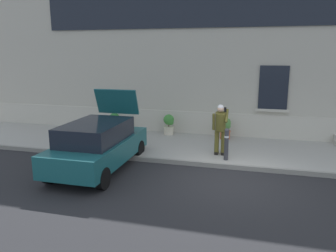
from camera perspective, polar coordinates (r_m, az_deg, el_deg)
ground_plane at (r=9.65m, az=10.42°, el=-9.14°), size 80.00×80.00×0.00m
sidewalk at (r=12.27m, az=11.52°, el=-4.08°), size 24.00×3.60×0.15m
curb_edge at (r=10.50m, az=10.87°, el=-6.91°), size 24.00×0.12×0.15m
building_facade at (r=14.26m, az=12.88°, el=13.03°), size 24.00×1.52×7.50m
hatchback_car_teal at (r=10.31m, az=-11.94°, el=-3.10°), size 1.79×4.07×2.34m
bollard_near_person at (r=10.72m, az=10.05°, el=-2.90°), size 0.15×0.15×1.04m
person_on_phone at (r=11.06m, az=9.02°, el=-0.06°), size 0.51×0.51×1.74m
planter_charcoal at (r=14.44m, az=-9.17°, el=0.69°), size 0.44×0.44×0.86m
planter_cream at (r=13.86m, az=0.15°, el=0.36°), size 0.44×0.44×0.86m
planter_terracotta at (r=13.37m, az=9.88°, el=-0.29°), size 0.44×0.44×0.86m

